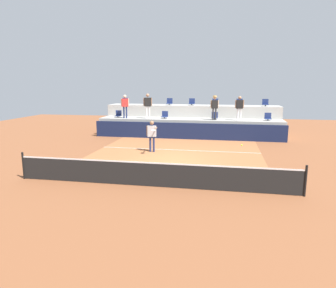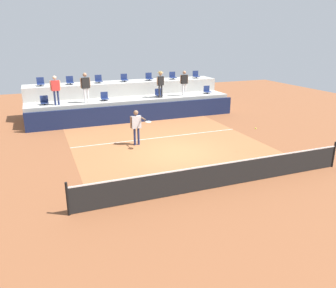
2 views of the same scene
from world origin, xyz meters
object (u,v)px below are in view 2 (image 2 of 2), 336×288
object	(u,v)px
stadium_chair_upper_left	(70,81)
stadium_chair_upper_mid_right	(149,77)
stadium_chair_lower_left	(105,97)
stadium_chair_lower_far_right	(207,90)
stadium_chair_upper_far_right	(196,75)
spectator_in_white	(55,88)
spectator_with_hat	(160,82)
stadium_chair_upper_right	(173,76)
stadium_chair_lower_far_left	(44,101)
stadium_chair_upper_mid_left	(99,80)
spectator_in_grey	(85,85)
tennis_ball	(256,128)
stadium_chair_lower_right	(159,93)
stadium_chair_upper_center	(124,78)
stadium_chair_upper_far_left	(40,82)
tennis_player	(137,124)
spectator_leaning_on_rail	(184,81)

from	to	relation	value
stadium_chair_upper_left	stadium_chair_upper_mid_right	world-z (taller)	same
stadium_chair_lower_left	stadium_chair_lower_far_right	distance (m)	7.16
stadium_chair_upper_left	stadium_chair_upper_far_right	bearing A→B (deg)	0.00
stadium_chair_upper_far_right	spectator_in_white	world-z (taller)	spectator_in_white
stadium_chair_upper_left	spectator_with_hat	xyz separation A→B (m)	(5.38, -2.18, -0.04)
stadium_chair_upper_mid_right	stadium_chair_upper_right	size ratio (longest dim) A/B	1.00
stadium_chair_lower_far_left	spectator_in_white	size ratio (longest dim) A/B	0.31
stadium_chair_upper_far_right	spectator_with_hat	bearing A→B (deg)	-148.75
stadium_chair_upper_mid_left	spectator_in_grey	distance (m)	2.48
tennis_ball	stadium_chair_lower_right	bearing A→B (deg)	99.58
stadium_chair_lower_far_left	stadium_chair_lower_left	bearing A→B (deg)	0.00
stadium_chair_lower_far_left	stadium_chair_lower_right	xyz separation A→B (m)	(7.10, 0.00, 0.00)
spectator_in_white	stadium_chair_upper_left	bearing A→B (deg)	64.64
stadium_chair_upper_mid_left	stadium_chair_upper_center	distance (m)	1.74
stadium_chair_upper_right	spectator_in_white	xyz separation A→B (m)	(-8.16, -2.18, -0.05)
stadium_chair_upper_right	stadium_chair_lower_left	bearing A→B (deg)	-161.27
stadium_chair_upper_mid_right	spectator_with_hat	xyz separation A→B (m)	(0.03, -2.18, -0.04)
stadium_chair_upper_far_right	stadium_chair_lower_left	bearing A→B (deg)	-165.88
stadium_chair_lower_right	stadium_chair_upper_right	xyz separation A→B (m)	(1.74, 1.80, 0.85)
stadium_chair_upper_left	spectator_in_grey	bearing A→B (deg)	-73.16
stadium_chair_upper_far_left	tennis_player	xyz separation A→B (m)	(3.99, -7.37, -1.25)
stadium_chair_lower_far_right	stadium_chair_upper_far_left	world-z (taller)	stadium_chair_upper_far_left
stadium_chair_upper_mid_right	stadium_chair_lower_far_left	bearing A→B (deg)	-165.68
stadium_chair_upper_center	spectator_in_white	xyz separation A→B (m)	(-4.61, -2.18, -0.05)
stadium_chair_lower_far_left	stadium_chair_upper_far_left	distance (m)	1.99
stadium_chair_upper_center	stadium_chair_upper_far_right	distance (m)	5.40
stadium_chair_lower_right	stadium_chair_upper_right	distance (m)	2.64
spectator_in_white	tennis_ball	size ratio (longest dim) A/B	24.75
stadium_chair_upper_far_right	stadium_chair_upper_mid_left	bearing A→B (deg)	180.00
stadium_chair_upper_mid_right	spectator_leaning_on_rail	bearing A→B (deg)	-52.11
stadium_chair_upper_right	stadium_chair_upper_far_right	size ratio (longest dim) A/B	1.00
stadium_chair_upper_mid_left	spectator_with_hat	bearing A→B (deg)	-31.66
stadium_chair_upper_far_left	stadium_chair_upper_right	bearing A→B (deg)	0.00
stadium_chair_lower_left	stadium_chair_upper_far_left	xyz separation A→B (m)	(-3.59, 1.80, 0.85)
tennis_player	spectator_in_grey	world-z (taller)	spectator_in_grey
spectator_in_grey	stadium_chair_upper_far_left	bearing A→B (deg)	138.09
spectator_in_white	spectator_in_grey	xyz separation A→B (m)	(1.70, 0.00, 0.07)
spectator_with_hat	stadium_chair_upper_mid_left	bearing A→B (deg)	148.34
stadium_chair_lower_left	stadium_chair_upper_mid_left	size ratio (longest dim) A/B	1.00
stadium_chair_upper_center	spectator_in_white	distance (m)	5.10
stadium_chair_lower_left	stadium_chair_lower_far_right	world-z (taller)	same
stadium_chair_lower_far_right	stadium_chair_upper_left	xyz separation A→B (m)	(-8.98, 1.80, 0.85)
stadium_chair_lower_left	spectator_in_grey	xyz separation A→B (m)	(-1.16, -0.38, 0.87)
tennis_ball	stadium_chair_upper_center	bearing A→B (deg)	107.43
spectator_with_hat	spectator_in_white	bearing A→B (deg)	-180.00
stadium_chair_upper_far_left	stadium_chair_upper_center	distance (m)	5.34
stadium_chair_lower_far_right	stadium_chair_upper_far_right	xyz separation A→B (m)	(-0.00, 1.80, 0.85)
stadium_chair_lower_far_left	stadium_chair_upper_far_right	xyz separation A→B (m)	(10.68, 1.80, 0.85)
stadium_chair_upper_mid_right	tennis_ball	xyz separation A→B (m)	(1.50, -10.42, -1.16)
stadium_chair_upper_center	stadium_chair_upper_right	world-z (taller)	same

